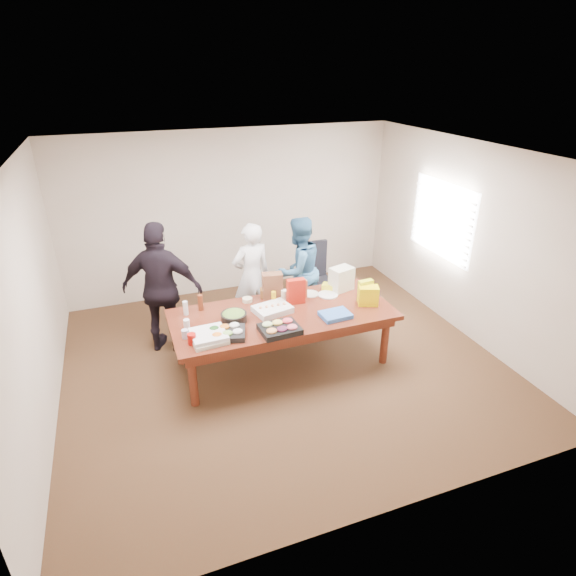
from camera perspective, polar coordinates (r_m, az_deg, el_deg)
name	(u,v)px	position (r m, az deg, el deg)	size (l,w,h in m)	color
floor	(283,363)	(6.35, -0.60, -9.03)	(5.50, 5.00, 0.02)	#47301E
ceiling	(282,154)	(5.30, -0.74, 15.93)	(5.50, 5.00, 0.02)	white
wall_back	(232,213)	(7.95, -6.80, 9.01)	(5.50, 0.04, 2.70)	beige
wall_front	(393,392)	(3.74, 12.60, -12.17)	(5.50, 0.04, 2.70)	beige
wall_left	(30,306)	(5.51, -28.73, -1.91)	(0.04, 5.00, 2.70)	beige
wall_right	(469,242)	(7.04, 21.04, 5.22)	(0.04, 5.00, 2.70)	beige
window_panel	(442,220)	(7.41, 18.10, 7.88)	(0.03, 1.40, 1.10)	white
window_blinds	(439,220)	(7.38, 17.85, 7.86)	(0.04, 1.36, 1.00)	beige
conference_table	(283,338)	(6.14, -0.61, -6.08)	(2.80, 1.20, 0.75)	#4C1C0F
office_chair	(318,281)	(7.35, 3.62, 0.89)	(0.54, 0.54, 1.06)	black
person_center	(252,276)	(6.87, -4.41, 1.47)	(0.58, 0.38, 1.60)	white
person_right	(298,270)	(6.99, 1.25, 2.15)	(0.79, 0.62, 1.63)	#34668E
person_left	(162,289)	(6.42, -14.99, -0.08)	(1.07, 0.45, 1.82)	black
veggie_tray	(226,333)	(5.50, -7.51, -5.47)	(0.43, 0.34, 0.07)	black
fruit_tray	(280,329)	(5.53, -1.01, -5.01)	(0.46, 0.36, 0.07)	black
sheet_cake	(272,309)	(5.95, -1.89, -2.59)	(0.45, 0.33, 0.08)	white
salad_bowl	(234,317)	(5.78, -6.57, -3.52)	(0.32, 0.32, 0.10)	black
chip_bag_blue	(335,315)	(5.88, 5.76, -3.26)	(0.36, 0.27, 0.05)	#3367BB
chip_bag_red	(296,291)	(6.11, 0.97, -0.40)	(0.23, 0.10, 0.34)	red
chip_bag_yellow	(365,291)	(6.26, 9.34, -0.32)	(0.20, 0.08, 0.30)	yellow
chip_bag_orange	(301,289)	(6.26, 1.55, -0.18)	(0.16, 0.07, 0.26)	#C05731
mayo_jar	(284,295)	(6.25, -0.45, -0.82)	(0.09, 0.09, 0.13)	silver
mustard_bottle	(274,298)	(6.13, -1.74, -1.19)	(0.06, 0.06, 0.18)	gold
dressing_bottle	(200,302)	(6.07, -10.55, -1.73)	(0.07, 0.07, 0.21)	maroon
ranch_bottle	(186,308)	(6.00, -12.30, -2.39)	(0.06, 0.06, 0.18)	silver
banana_bunch	(331,287)	(6.56, 5.22, 0.12)	(0.24, 0.14, 0.08)	yellow
bread_loaf	(271,293)	(6.34, -2.10, -0.55)	(0.28, 0.12, 0.11)	brown
kraft_bag	(272,285)	(6.27, -1.91, 0.31)	(0.27, 0.15, 0.35)	brown
red_cup	(192,339)	(5.40, -11.56, -6.06)	(0.10, 0.10, 0.13)	#AE0F09
clear_cup_a	(185,334)	(5.53, -12.35, -5.46)	(0.08, 0.08, 0.11)	silver
clear_cup_b	(187,323)	(5.74, -12.18, -4.21)	(0.07, 0.07, 0.10)	white
pizza_box_lower	(208,338)	(5.45, -9.61, -6.04)	(0.39, 0.39, 0.04)	beige
pizza_box_upper	(209,334)	(5.44, -9.60, -5.56)	(0.39, 0.39, 0.04)	silver
plate_a	(328,295)	(6.41, 4.85, -0.82)	(0.27, 0.27, 0.02)	silver
plate_b	(310,294)	(6.42, 2.69, -0.72)	(0.24, 0.24, 0.01)	beige
dip_bowl_a	(282,294)	(6.35, -0.78, -0.76)	(0.15, 0.15, 0.06)	beige
dip_bowl_b	(247,300)	(6.23, -4.94, -1.43)	(0.13, 0.13, 0.05)	beige
grocery_bag_white	(341,279)	(6.53, 6.49, 1.12)	(0.30, 0.22, 0.32)	silver
grocery_bag_yellow	(368,295)	(6.19, 9.68, -0.89)	(0.25, 0.17, 0.25)	#FDDF00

